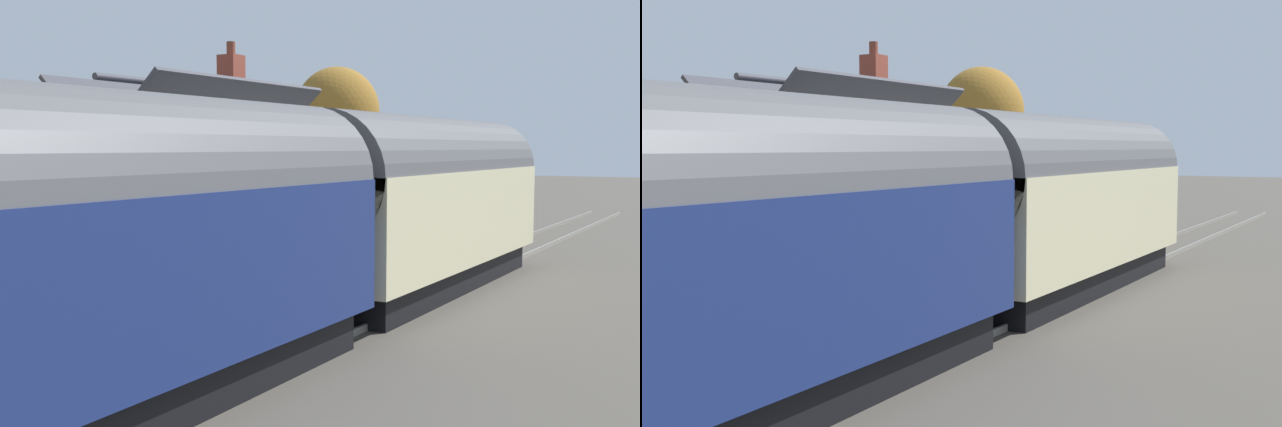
{
  "view_description": "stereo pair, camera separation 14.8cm",
  "coord_description": "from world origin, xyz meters",
  "views": [
    {
      "loc": [
        -17.04,
        -8.24,
        3.57
      ],
      "look_at": [
        -0.27,
        1.5,
        1.89
      ],
      "focal_mm": 43.15,
      "sensor_mm": 36.0,
      "label": 1
    },
    {
      "loc": [
        -16.96,
        -8.36,
        3.57
      ],
      "look_at": [
        -0.27,
        1.5,
        1.89
      ],
      "focal_mm": 43.15,
      "sensor_mm": 36.0,
      "label": 2
    }
  ],
  "objects": [
    {
      "name": "ground_plane",
      "position": [
        0.0,
        0.0,
        0.0
      ],
      "size": [
        160.0,
        160.0,
        0.0
      ],
      "primitive_type": "plane",
      "color": "#4C473F"
    },
    {
      "name": "platform_edge_coping",
      "position": [
        0.0,
        1.18,
        0.9
      ],
      "size": [
        32.0,
        0.36,
        0.02
      ],
      "primitive_type": "cube",
      "color": "beige",
      "rests_on": "platform"
    },
    {
      "name": "train",
      "position": [
        -4.43,
        -0.9,
        2.22
      ],
      "size": [
        21.19,
        2.73,
        4.32
      ],
      "color": "black",
      "rests_on": "ground"
    },
    {
      "name": "station_sign_board",
      "position": [
        -6.65,
        2.04,
        2.08
      ],
      "size": [
        0.96,
        0.06,
        1.57
      ],
      "color": "black",
      "rests_on": "platform"
    },
    {
      "name": "tree_far_left",
      "position": [
        14.26,
        9.02,
        5.18
      ],
      "size": [
        4.04,
        3.89,
        7.26
      ],
      "color": "#4C3828",
      "rests_on": "ground"
    },
    {
      "name": "tree_distant",
      "position": [
        14.2,
        14.83,
        4.45
      ],
      "size": [
        3.64,
        3.73,
        6.71
      ],
      "color": "#4C3828",
      "rests_on": "ground"
    },
    {
      "name": "station_building",
      "position": [
        -1.42,
        4.53,
        2.36
      ],
      "size": [
        6.81,
        3.61,
        5.54
      ],
      "color": "white",
      "rests_on": "platform"
    },
    {
      "name": "platform",
      "position": [
        0.0,
        3.61,
        0.45
      ],
      "size": [
        32.0,
        5.21,
        0.89
      ],
      "primitive_type": "cube",
      "color": "gray",
      "rests_on": "ground"
    },
    {
      "name": "planter_bench_left",
      "position": [
        5.01,
        4.91,
        1.31
      ],
      "size": [
        0.54,
        0.54,
        0.83
      ],
      "color": "teal",
      "rests_on": "platform"
    },
    {
      "name": "planter_edge_near",
      "position": [
        -9.35,
        1.92,
        1.25
      ],
      "size": [
        0.44,
        0.44,
        0.72
      ],
      "color": "black",
      "rests_on": "platform"
    },
    {
      "name": "rail_far",
      "position": [
        0.0,
        -0.18,
        0.07
      ],
      "size": [
        52.0,
        0.08,
        0.14
      ],
      "primitive_type": "cube",
      "color": "gray",
      "rests_on": "ground"
    },
    {
      "name": "rail_near",
      "position": [
        0.0,
        -1.62,
        0.07
      ],
      "size": [
        52.0,
        0.08,
        0.14
      ],
      "primitive_type": "cube",
      "color": "gray",
      "rests_on": "ground"
    },
    {
      "name": "bench_mid_platform",
      "position": [
        4.46,
        2.96,
        1.37
      ],
      "size": [
        1.42,
        0.49,
        0.88
      ],
      "color": "brown",
      "rests_on": "platform"
    },
    {
      "name": "planter_under_sign",
      "position": [
        7.44,
        1.89,
        1.38
      ],
      "size": [
        0.63,
        0.63,
        0.93
      ],
      "color": "teal",
      "rests_on": "platform"
    },
    {
      "name": "bench_by_lamp",
      "position": [
        6.54,
        3.0,
        1.37
      ],
      "size": [
        1.41,
        0.46,
        0.88
      ],
      "color": "brown",
      "rests_on": "platform"
    }
  ]
}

